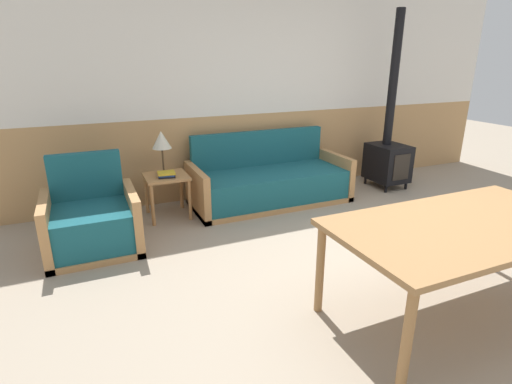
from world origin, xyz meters
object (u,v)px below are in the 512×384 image
object	(u,v)px
dining_table	(465,231)
wood_stove	(388,150)
side_table	(167,183)
couch	(269,183)
table_lamp	(161,141)
armchair	(92,223)

from	to	relation	value
dining_table	wood_stove	xyz separation A→B (m)	(1.61, 2.59, -0.12)
side_table	dining_table	bearing A→B (deg)	-61.05
couch	wood_stove	distance (m)	1.83
couch	table_lamp	distance (m)	1.44
armchair	wood_stove	distance (m)	3.97
armchair	table_lamp	size ratio (longest dim) A/B	1.81
dining_table	couch	bearing A→B (deg)	94.27
armchair	dining_table	size ratio (longest dim) A/B	0.48
table_lamp	wood_stove	xyz separation A→B (m)	(3.11, -0.20, -0.34)
table_lamp	dining_table	world-z (taller)	table_lamp
armchair	wood_stove	xyz separation A→B (m)	(3.94, 0.43, 0.27)
side_table	wood_stove	size ratio (longest dim) A/B	0.21
dining_table	armchair	bearing A→B (deg)	137.16
side_table	couch	bearing A→B (deg)	-1.35
couch	table_lamp	bearing A→B (deg)	174.98
side_table	table_lamp	distance (m)	0.47
couch	wood_stove	bearing A→B (deg)	-2.65
side_table	wood_stove	xyz separation A→B (m)	(3.10, -0.11, 0.13)
wood_stove	armchair	bearing A→B (deg)	-173.81
table_lamp	side_table	bearing A→B (deg)	-85.94
table_lamp	dining_table	size ratio (longest dim) A/B	0.26
armchair	wood_stove	bearing A→B (deg)	2.97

